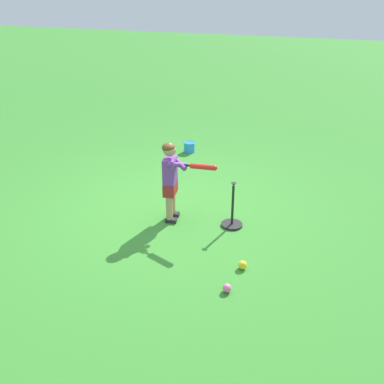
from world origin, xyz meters
The scene contains 6 objects.
ground_plane centered at (0.00, 0.00, 0.00)m, with size 40.00×40.00×0.00m, color #38842D.
child_batter centered at (0.31, 0.13, 0.65)m, with size 0.32×0.76×1.08m.
play_ball_far_left centered at (1.12, 1.28, 0.05)m, with size 0.10×0.10×0.10m, color yellow.
play_ball_midfield centered at (1.57, 1.22, 0.05)m, with size 0.09×0.09×0.09m, color pink.
batting_tee centered at (0.22, 0.93, 0.10)m, with size 0.28×0.28×0.62m.
toy_bucket centered at (-2.17, -0.50, 0.10)m, with size 0.22×0.22×0.19m.
Camera 1 is at (5.22, 2.08, 2.98)m, focal length 41.86 mm.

